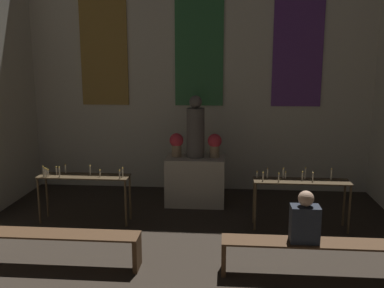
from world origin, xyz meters
name	(u,v)px	position (x,y,z in m)	size (l,w,h in m)	color
wall_back	(199,54)	(0.00, 11.94, 2.83)	(7.26, 0.16, 5.60)	beige
altar	(195,180)	(0.00, 10.92, 0.46)	(1.11, 0.73, 0.91)	#BCB29E
statue	(196,129)	(0.00, 10.92, 1.44)	(0.34, 0.34, 1.16)	#5B5651
flower_vase_left	(177,143)	(-0.36, 10.92, 1.17)	(0.26, 0.26, 0.45)	#937A5B
flower_vase_right	(215,144)	(0.36, 10.92, 1.17)	(0.26, 0.26, 0.45)	#937A5B
candle_rack_left	(84,182)	(-1.81, 9.80, 0.71)	(1.54, 0.38, 0.99)	#473823
candle_rack_right	(301,187)	(1.79, 9.80, 0.71)	(1.54, 0.38, 1.00)	#473823
pew_back_left	(53,241)	(-1.71, 8.22, 0.34)	(2.34, 0.36, 0.46)	#4C331E
pew_back_right	(313,250)	(1.71, 8.22, 0.34)	(2.34, 0.36, 0.46)	#4C331E
person_seated	(305,220)	(1.58, 8.22, 0.75)	(0.36, 0.24, 0.67)	#282D38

